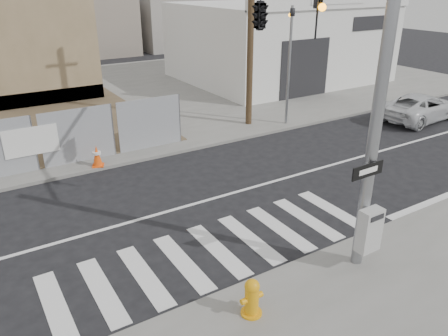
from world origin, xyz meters
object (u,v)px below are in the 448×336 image
signal_pole (294,48)px  auto_shop (278,41)px  fire_hydrant (252,297)px  traffic_cone_d (97,156)px  suv (421,107)px

signal_pole → auto_shop: signal_pole is taller
signal_pole → fire_hydrant: bearing=-137.6°
auto_shop → traffic_cone_d: 17.50m
signal_pole → suv: (11.63, 3.93, -4.13)m
fire_hydrant → traffic_cone_d: size_ratio=1.06×
traffic_cone_d → fire_hydrant: bearing=-87.9°
fire_hydrant → suv: size_ratio=0.18×
auto_shop → fire_hydrant: bearing=-129.3°
suv → traffic_cone_d: (-15.15, 2.34, -0.15)m
fire_hydrant → traffic_cone_d: (-0.34, 9.16, -0.03)m
traffic_cone_d → suv: bearing=-8.8°
signal_pole → auto_shop: 19.04m
auto_shop → suv: 11.24m
signal_pole → traffic_cone_d: size_ratio=8.97×
signal_pole → auto_shop: (11.50, 15.01, -2.25)m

